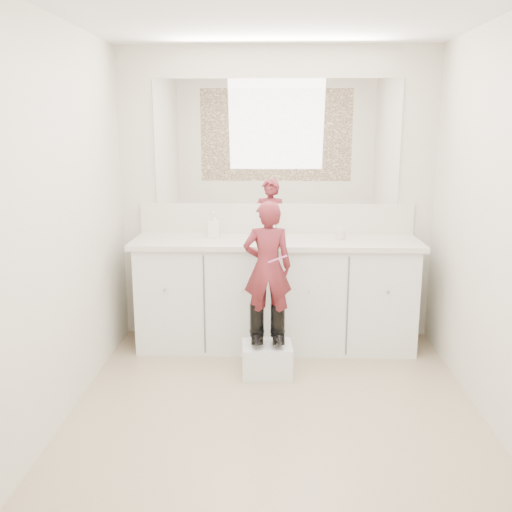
{
  "coord_description": "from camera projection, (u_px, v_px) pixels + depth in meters",
  "views": [
    {
      "loc": [
        -0.01,
        -3.23,
        1.77
      ],
      "look_at": [
        -0.14,
        0.73,
        0.86
      ],
      "focal_mm": 40.0,
      "sensor_mm": 36.0,
      "label": 1
    }
  ],
  "objects": [
    {
      "name": "toothbrush",
      "position": [
        278.0,
        259.0,
        3.91
      ],
      "size": [
        0.14,
        0.02,
        0.06
      ],
      "primitive_type": "cylinder",
      "rotation": [
        0.0,
        1.22,
        0.06
      ],
      "color": "#E95AAA",
      "rests_on": "toddler"
    },
    {
      "name": "floor",
      "position": [
        275.0,
        418.0,
        3.54
      ],
      "size": [
        3.0,
        3.0,
        0.0
      ],
      "primitive_type": "plane",
      "color": "#8D785C",
      "rests_on": "ground"
    },
    {
      "name": "soap_bottle",
      "position": [
        214.0,
        225.0,
        4.6
      ],
      "size": [
        0.09,
        0.1,
        0.21
      ],
      "primitive_type": "imported",
      "rotation": [
        0.0,
        0.0,
        0.02
      ],
      "color": "silver",
      "rests_on": "countertop"
    },
    {
      "name": "countertop",
      "position": [
        276.0,
        242.0,
        4.53
      ],
      "size": [
        2.28,
        0.58,
        0.04
      ],
      "primitive_type": "cube",
      "color": "beige",
      "rests_on": "vanity_cabinet"
    },
    {
      "name": "wall_right",
      "position": [
        506.0,
        229.0,
        3.23
      ],
      "size": [
        0.0,
        3.0,
        3.0
      ],
      "primitive_type": "plane",
      "rotation": [
        1.57,
        0.0,
        -1.57
      ],
      "color": "beige",
      "rests_on": "floor"
    },
    {
      "name": "toddler",
      "position": [
        268.0,
        267.0,
        4.01
      ],
      "size": [
        0.36,
        0.25,
        0.94
      ],
      "primitive_type": "imported",
      "rotation": [
        0.0,
        0.0,
        3.2
      ],
      "color": "#A4323C",
      "rests_on": "step_stool"
    },
    {
      "name": "faucet",
      "position": [
        276.0,
        230.0,
        4.67
      ],
      "size": [
        0.08,
        0.08,
        0.1
      ],
      "primitive_type": "cylinder",
      "color": "silver",
      "rests_on": "countertop"
    },
    {
      "name": "cup",
      "position": [
        340.0,
        234.0,
        4.53
      ],
      "size": [
        0.11,
        0.11,
        0.09
      ],
      "primitive_type": "imported",
      "rotation": [
        0.0,
        0.0,
        -0.1
      ],
      "color": "beige",
      "rests_on": "countertop"
    },
    {
      "name": "boot_left",
      "position": [
        257.0,
        324.0,
        4.11
      ],
      "size": [
        0.12,
        0.2,
        0.3
      ],
      "primitive_type": null,
      "rotation": [
        0.0,
        0.0,
        0.06
      ],
      "color": "black",
      "rests_on": "step_stool"
    },
    {
      "name": "ceiling",
      "position": [
        279.0,
        4.0,
        3.01
      ],
      "size": [
        3.0,
        3.0,
        0.0
      ],
      "primitive_type": "plane",
      "rotation": [
        3.14,
        0.0,
        0.0
      ],
      "color": "white",
      "rests_on": "wall_back"
    },
    {
      "name": "wall_left",
      "position": [
        54.0,
        227.0,
        3.32
      ],
      "size": [
        0.0,
        3.0,
        3.0
      ],
      "primitive_type": "plane",
      "rotation": [
        1.57,
        0.0,
        1.57
      ],
      "color": "beige",
      "rests_on": "floor"
    },
    {
      "name": "backsplash",
      "position": [
        276.0,
        219.0,
        4.76
      ],
      "size": [
        2.28,
        0.03,
        0.25
      ],
      "primitive_type": "cube",
      "color": "beige",
      "rests_on": "countertop"
    },
    {
      "name": "wall_back",
      "position": [
        276.0,
        196.0,
        4.74
      ],
      "size": [
        2.6,
        0.0,
        2.6
      ],
      "primitive_type": "plane",
      "rotation": [
        1.57,
        0.0,
        0.0
      ],
      "color": "beige",
      "rests_on": "floor"
    },
    {
      "name": "boot_right",
      "position": [
        278.0,
        324.0,
        4.1
      ],
      "size": [
        0.12,
        0.2,
        0.3
      ],
      "primitive_type": null,
      "rotation": [
        0.0,
        0.0,
        0.06
      ],
      "color": "black",
      "rests_on": "step_stool"
    },
    {
      "name": "mirror",
      "position": [
        277.0,
        143.0,
        4.63
      ],
      "size": [
        2.0,
        0.02,
        1.0
      ],
      "primitive_type": "cube",
      "color": "white",
      "rests_on": "wall_back"
    },
    {
      "name": "dot_panel",
      "position": [
        279.0,
        167.0,
        1.72
      ],
      "size": [
        2.0,
        0.01,
        1.2
      ],
      "primitive_type": "cube",
      "color": "#472819",
      "rests_on": "wall_front"
    },
    {
      "name": "wall_front",
      "position": [
        278.0,
        310.0,
        1.81
      ],
      "size": [
        2.6,
        0.0,
        2.6
      ],
      "primitive_type": "plane",
      "rotation": [
        -1.57,
        0.0,
        0.0
      ],
      "color": "beige",
      "rests_on": "floor"
    },
    {
      "name": "vanity_cabinet",
      "position": [
        276.0,
        295.0,
        4.64
      ],
      "size": [
        2.2,
        0.55,
        0.85
      ],
      "primitive_type": "cube",
      "color": "silver",
      "rests_on": "floor"
    },
    {
      "name": "step_stool",
      "position": [
        267.0,
        359.0,
        4.15
      ],
      "size": [
        0.37,
        0.32,
        0.23
      ],
      "primitive_type": "cube",
      "rotation": [
        0.0,
        0.0,
        0.06
      ],
      "color": "silver",
      "rests_on": "floor"
    }
  ]
}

